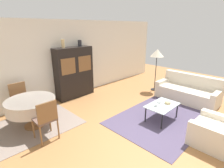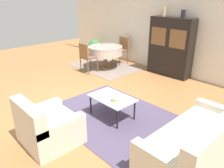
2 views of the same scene
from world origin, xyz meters
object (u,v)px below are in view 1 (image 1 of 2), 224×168
(display_cabinet, at_px, (74,73))
(vase_short, at_px, (80,43))
(cup, at_px, (156,105))
(dining_chair_near, at_px, (46,118))
(vase_tall, at_px, (63,44))
(dining_chair_far, at_px, (20,97))
(bowl, at_px, (168,103))
(floor_lamp, at_px, (157,54))
(dining_table, at_px, (31,105))
(couch, at_px, (188,92))
(armchair, at_px, (218,133))
(bowl_small, at_px, (159,102))
(coffee_table, at_px, (162,106))

(display_cabinet, distance_m, vase_short, 1.06)
(display_cabinet, distance_m, cup, 3.15)
(cup, relative_size, vase_short, 0.39)
(dining_chair_near, xyz_separation_m, vase_tall, (1.60, 1.81, 1.37))
(dining_chair_far, distance_m, bowl, 4.14)
(dining_chair_near, bearing_deg, display_cabinet, 42.85)
(floor_lamp, relative_size, bowl, 10.18)
(vase_short, bearing_deg, dining_table, -156.13)
(floor_lamp, xyz_separation_m, cup, (-2.18, -1.38, -0.97))
(vase_short, bearing_deg, couch, -53.81)
(armchair, xyz_separation_m, floor_lamp, (2.08, 2.87, 1.15))
(bowl_small, xyz_separation_m, vase_tall, (-1.09, 3.02, 1.46))
(coffee_table, height_order, vase_short, vase_short)
(dining_chair_near, bearing_deg, bowl_small, -24.32)
(bowl, bearing_deg, armchair, -101.89)
(floor_lamp, xyz_separation_m, bowl, (-1.80, -1.52, -0.97))
(display_cabinet, relative_size, vase_tall, 6.46)
(armchair, distance_m, bowl, 1.40)
(display_cabinet, height_order, floor_lamp, display_cabinet)
(couch, xyz_separation_m, vase_tall, (-2.92, 3.09, 1.63))
(armchair, bearing_deg, display_cabinet, 97.27)
(display_cabinet, relative_size, cup, 20.51)
(coffee_table, xyz_separation_m, vase_tall, (-1.05, 3.16, 1.53))
(armchair, height_order, bowl_small, armchair)
(dining_chair_near, relative_size, cup, 11.00)
(cup, bearing_deg, armchair, -86.43)
(bowl_small, bearing_deg, floor_lamp, 34.49)
(floor_lamp, distance_m, cup, 2.75)
(bowl, height_order, vase_tall, vase_tall)
(dining_chair_near, xyz_separation_m, bowl_small, (2.69, -1.22, -0.09))
(vase_short, bearing_deg, bowl, -80.10)
(dining_chair_near, relative_size, vase_short, 4.32)
(couch, distance_m, vase_short, 4.15)
(couch, relative_size, cup, 22.80)
(dining_table, distance_m, dining_chair_far, 0.81)
(coffee_table, xyz_separation_m, bowl, (0.17, -0.06, 0.08))
(couch, distance_m, dining_table, 4.98)
(dining_chair_near, height_order, vase_tall, vase_tall)
(coffee_table, distance_m, vase_short, 3.52)
(armchair, xyz_separation_m, dining_table, (-2.53, 3.58, 0.30))
(vase_tall, bearing_deg, floor_lamp, -29.49)
(cup, height_order, bowl_small, cup)
(dining_chair_far, height_order, floor_lamp, floor_lamp)
(dining_chair_near, bearing_deg, floor_lamp, 1.27)
(couch, relative_size, dining_chair_far, 2.07)
(coffee_table, height_order, floor_lamp, floor_lamp)
(dining_chair_far, relative_size, floor_lamp, 0.59)
(armchair, bearing_deg, dining_chair_near, 132.43)
(coffee_table, distance_m, bowl, 0.20)
(dining_chair_near, distance_m, bowl, 3.15)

